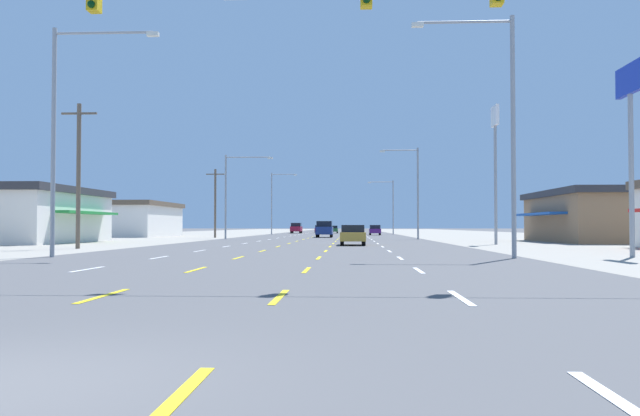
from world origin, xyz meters
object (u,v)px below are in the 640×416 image
suv_center_turn_mid (324,229)px  suv_far_left_far (296,228)px  sedan_center_turn_farther (333,229)px  streetlight_right_row_0 (503,117)px  hatchback_far_right_midfar (375,230)px  sedan_inner_right_nearest (353,235)px  sedan_inner_right_near (354,232)px  hatchback_inner_left_farthest (319,229)px  pole_sign_right_row_1 (495,144)px  streetlight_left_row_0 (65,123)px  streetlight_right_row_1 (414,186)px  pole_sign_right_row_0 (630,108)px  streetlight_left_row_1 (231,189)px  streetlight_right_row_2 (390,203)px  streetlight_left_row_2 (274,199)px

suv_center_turn_mid → suv_far_left_far: (-7.15, 42.72, 0.00)m
sedan_center_turn_farther → streetlight_right_row_0: (9.94, -93.04, 5.33)m
hatchback_far_right_midfar → streetlight_right_row_0: (2.91, -69.26, 5.30)m
sedan_inner_right_nearest → suv_center_turn_mid: 31.46m
sedan_inner_right_near → hatchback_inner_left_farthest: bearing=95.9°
pole_sign_right_row_1 → streetlight_left_row_0: pole_sign_right_row_1 is taller
streetlight_right_row_1 → pole_sign_right_row_1: bearing=-77.1°
hatchback_inner_left_farthest → pole_sign_right_row_0: size_ratio=0.45×
streetlight_left_row_0 → streetlight_left_row_1: (0.11, 38.92, -0.67)m
sedan_center_turn_farther → streetlight_right_row_2: size_ratio=0.50×
hatchback_inner_left_farthest → sedan_inner_right_nearest: bearing=-85.5°
sedan_center_turn_farther → streetlight_left_row_2: (-9.50, -15.20, 5.21)m
hatchback_inner_left_farthest → pole_sign_right_row_0: 105.18m
sedan_inner_right_near → streetlight_left_row_1: (-12.94, 1.82, 4.58)m
hatchback_inner_left_farthest → sedan_inner_right_near: bearing=-84.1°
sedan_inner_right_nearest → hatchback_inner_left_farthest: bearing=94.5°
suv_far_left_far → hatchback_inner_left_farthest: (3.73, 12.17, -0.24)m
sedan_center_turn_farther → streetlight_left_row_0: streetlight_left_row_0 is taller
sedan_inner_right_near → suv_far_left_far: 56.12m
streetlight_left_row_1 → streetlight_right_row_1: size_ratio=0.93×
pole_sign_right_row_0 → pole_sign_right_row_1: pole_sign_right_row_1 is taller
streetlight_right_row_1 → streetlight_left_row_1: bearing=-180.0°
streetlight_right_row_0 → streetlight_right_row_1: (0.03, 38.92, -0.52)m
sedan_center_turn_farther → suv_center_turn_mid: bearing=-89.8°
hatchback_far_right_midfar → streetlight_left_row_1: size_ratio=0.44×
sedan_inner_right_near → sedan_center_turn_farther: (-3.63, 55.94, 0.00)m
hatchback_far_right_midfar → streetlight_left_row_1: 34.76m
pole_sign_right_row_1 → streetlight_left_row_2: (-23.70, 57.51, -1.60)m
hatchback_far_right_midfar → streetlight_left_row_2: (-16.52, 8.58, 5.18)m
sedan_inner_right_near → streetlight_right_row_2: size_ratio=0.50×
streetlight_right_row_1 → streetlight_left_row_2: 43.52m
streetlight_right_row_1 → suv_far_left_far: bearing=107.7°
sedan_inner_right_near → pole_sign_right_row_0: 38.46m
streetlight_left_row_1 → pole_sign_right_row_1: bearing=-38.3°
hatchback_inner_left_farthest → streetlight_left_row_2: 27.74m
streetlight_right_row_0 → streetlight_right_row_2: (-0.03, 77.84, -0.82)m
streetlight_left_row_1 → sedan_inner_right_nearest: bearing=-58.3°
suv_center_turn_mid → suv_far_left_far: bearing=99.5°
hatchback_far_right_midfar → streetlight_right_row_1: 30.86m
streetlight_left_row_1 → streetlight_right_row_1: 19.27m
sedan_inner_right_near → suv_center_turn_mid: size_ratio=0.92×
suv_far_left_far → streetlight_left_row_2: (-2.49, -14.36, 4.94)m
streetlight_right_row_1 → sedan_inner_right_near: bearing=-164.0°
sedan_inner_right_nearest → streetlight_right_row_1: bearing=72.7°
suv_far_left_far → streetlight_right_row_2: (16.91, -14.36, 4.24)m
suv_center_turn_mid → streetlight_left_row_0: 50.64m
suv_center_turn_mid → streetlight_left_row_0: size_ratio=0.48×
sedan_inner_right_near → suv_far_left_far: size_ratio=0.92×
sedan_inner_right_nearest → hatchback_inner_left_farthest: (-6.78, 86.17, 0.03)m
pole_sign_right_row_1 → hatchback_far_right_midfar: bearing=98.3°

